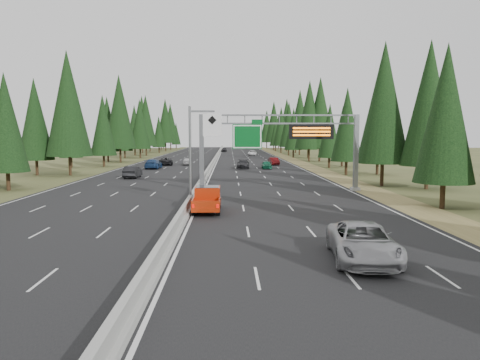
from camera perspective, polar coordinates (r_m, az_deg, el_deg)
name	(u,v)px	position (r m, az deg, el deg)	size (l,w,h in m)	color
ground	(119,341)	(14.36, -14.59, -18.45)	(400.00, 400.00, 0.00)	#39441F
road	(213,164)	(93.00, -3.29, 1.95)	(32.00, 260.00, 0.08)	black
shoulder_right	(302,164)	(94.10, 7.62, 1.95)	(3.60, 260.00, 0.06)	olive
shoulder_left	(123,164)	(95.27, -14.05, 1.87)	(3.60, 260.00, 0.06)	#39441F
median_barrier	(213,162)	(92.97, -3.29, 2.18)	(0.70, 260.00, 0.85)	gray
sign_gantry	(286,140)	(48.00, 5.58, 4.86)	(16.75, 0.98, 7.80)	slate
hov_sign_pole	(197,148)	(37.83, -5.23, 3.87)	(2.80, 0.50, 8.00)	slate
tree_row_right	(328,117)	(92.15, 10.64, 7.56)	(11.56, 239.77, 18.94)	black
tree_row_left	(83,114)	(84.68, -18.56, 7.61)	(11.99, 238.37, 18.80)	black
silver_minivan	(363,242)	(22.18, 14.77, -7.35)	(2.80, 6.07, 1.69)	#9C9CA0
red_pickup	(207,198)	(35.37, -3.99, -2.16)	(1.98, 5.54, 1.81)	black
car_ahead_green	(267,165)	(79.47, 3.27, 1.86)	(1.59, 3.95, 1.35)	#155D3E
car_ahead_dkred	(274,161)	(89.60, 4.15, 2.30)	(1.52, 4.35, 1.43)	#550C0E
car_ahead_dkgrey	(243,164)	(80.13, 0.39, 1.95)	(2.09, 5.13, 1.49)	black
car_ahead_white	(252,153)	(131.57, 1.53, 3.33)	(2.38, 5.16, 1.44)	white
car_ahead_far	(224,150)	(159.80, -1.95, 3.71)	(1.70, 4.24, 1.44)	black
car_onc_near	(133,172)	(64.18, -12.96, 0.97)	(1.69, 4.84, 1.59)	black
car_onc_blue	(153,164)	(80.99, -10.51, 1.95)	(2.29, 5.63, 1.63)	navy
car_onc_white	(187,161)	(90.17, -6.46, 2.27)	(1.62, 4.02, 1.37)	#B6B6B6
car_onc_far	(166,161)	(90.09, -9.03, 2.29)	(2.52, 5.47, 1.52)	black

